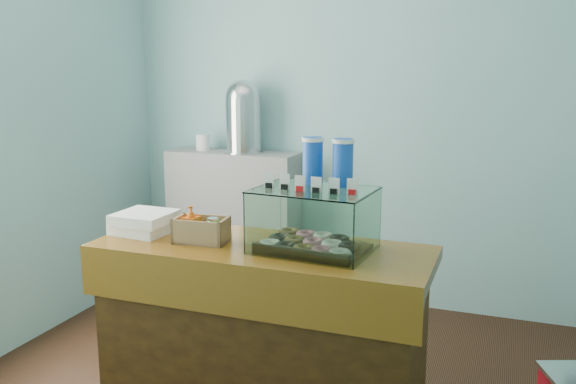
% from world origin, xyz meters
% --- Properties ---
extents(room_shell, '(3.54, 3.04, 2.82)m').
position_xyz_m(room_shell, '(0.03, 0.01, 1.71)').
color(room_shell, '#81B9BD').
rests_on(room_shell, ground).
extents(counter, '(1.60, 0.60, 0.90)m').
position_xyz_m(counter, '(0.00, -0.25, 0.46)').
color(counter, '#472B0D').
rests_on(counter, ground).
extents(back_shelf, '(1.00, 0.32, 1.10)m').
position_xyz_m(back_shelf, '(-0.90, 1.32, 0.55)').
color(back_shelf, gray).
rests_on(back_shelf, ground).
extents(display_case, '(0.55, 0.43, 0.51)m').
position_xyz_m(display_case, '(0.25, -0.21, 1.06)').
color(display_case, black).
rests_on(display_case, counter).
extents(condiment_crate, '(0.26, 0.17, 0.18)m').
position_xyz_m(condiment_crate, '(-0.30, -0.30, 0.96)').
color(condiment_crate, '#A27A51').
rests_on(condiment_crate, counter).
extents(pastry_boxes, '(0.29, 0.29, 0.11)m').
position_xyz_m(pastry_boxes, '(-0.65, -0.24, 0.95)').
color(pastry_boxes, white).
rests_on(pastry_boxes, counter).
extents(coffee_urn, '(0.29, 0.29, 0.54)m').
position_xyz_m(coffee_urn, '(-0.80, 1.31, 1.38)').
color(coffee_urn, silver).
rests_on(coffee_urn, back_shelf).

